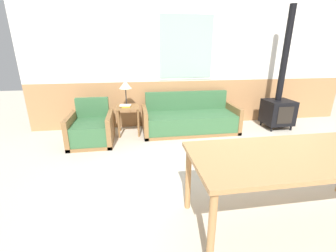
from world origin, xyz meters
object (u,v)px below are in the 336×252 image
Objects in this scene: table_lamp at (125,85)px; dining_table at (300,160)px; couch at (190,120)px; side_table at (128,112)px; wood_stove at (279,103)px; armchair at (92,130)px.

dining_table is (1.62, -2.84, -0.29)m from table_lamp.
couch is 0.96× the size of dining_table.
wood_stove is at bearing -2.02° from side_table.
armchair reaches higher than dining_table.
table_lamp is 0.24× the size of dining_table.
side_table is at bearing 178.35° from couch.
couch is 1.97m from wood_stove.
dining_table reaches higher than side_table.
armchair is at bearing -170.88° from couch.
table_lamp is 3.26m from wood_stove.
table_lamp is at bearing 174.95° from couch.
dining_table is 0.82× the size of wood_stove.
side_table is at bearing 22.67° from armchair.
couch is at bearing -1.65° from side_table.
couch is at bearing 4.51° from armchair.
table_lamp reaches higher than side_table.
armchair is at bearing -176.55° from wood_stove.
wood_stove is (1.61, 2.65, -0.14)m from dining_table.
table_lamp is at bearing 107.73° from side_table.
table_lamp reaches higher than couch.
wood_stove reaches higher than dining_table.
table_lamp is (0.65, 0.42, 0.74)m from armchair.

